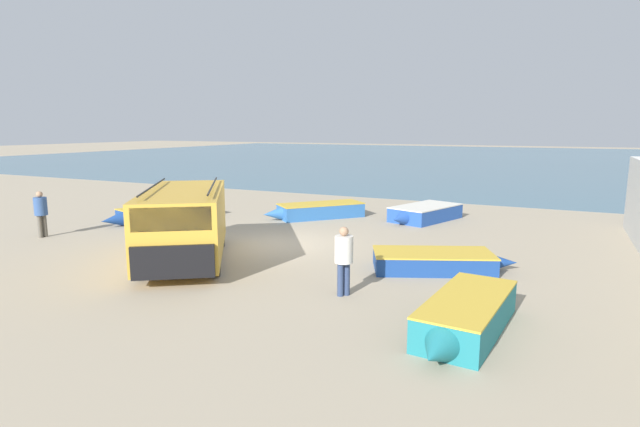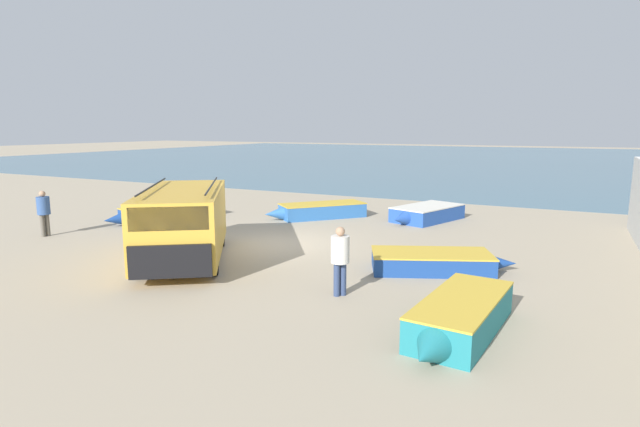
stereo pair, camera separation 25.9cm
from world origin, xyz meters
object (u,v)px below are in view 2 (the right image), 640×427
Objects in this scene: fishing_rowboat_1 at (426,213)px; fishing_rowboat_4 at (165,213)px; fishing_rowboat_3 at (319,210)px; fisherman_1 at (340,255)px; parked_van at (184,221)px; fishing_rowboat_0 at (459,317)px; fishing_rowboat_2 at (435,262)px; fisherman_0 at (44,209)px.

fishing_rowboat_1 is 0.84× the size of fishing_rowboat_4.
fishing_rowboat_3 is 2.41× the size of fisherman_1.
parked_van is at bearing 31.22° from fisherman_1.
parked_van reaches higher than fishing_rowboat_0.
parked_van is 1.41× the size of fishing_rowboat_1.
fishing_rowboat_2 is 2.42× the size of fisherman_1.
fisherman_1 reaches higher than fishing_rowboat_4.
fishing_rowboat_0 is 0.99× the size of fishing_rowboat_3.
fishing_rowboat_0 is 0.82× the size of fishing_rowboat_4.
parked_van is 8.52m from fishing_rowboat_0.
fishing_rowboat_2 is 12.36m from fishing_rowboat_4.
fisherman_0 is at bearing -127.24° from parked_van.
parked_van is 10.61m from fishing_rowboat_1.
fisherman_0 is at bearing 34.41° from fisherman_1.
parked_van reaches higher than fishing_rowboat_1.
fisherman_1 is (10.62, -5.52, 0.67)m from fishing_rowboat_4.
fishing_rowboat_2 is at bearing 36.02° from fishing_rowboat_1.
parked_van reaches higher than fishing_rowboat_2.
fisherman_1 is at bearing 80.95° from fishing_rowboat_4.
parked_van is 6.80m from fisherman_0.
fishing_rowboat_0 is (8.29, -1.81, -0.84)m from parked_van.
fishing_rowboat_4 is at bearing -44.97° from fishing_rowboat_1.
parked_van reaches higher than fishing_rowboat_4.
fishing_rowboat_4 is (-12.11, 2.50, 0.05)m from fishing_rowboat_2.
fishing_rowboat_4 is (-5.26, 4.72, -0.86)m from parked_van.
fishing_rowboat_4 is at bearing -17.10° from fishing_rowboat_3.
fishing_rowboat_0 is 11.85m from fishing_rowboat_1.
fishing_rowboat_2 is (-1.44, 4.04, -0.08)m from fishing_rowboat_0.
parked_van is at bearing -6.85° from fishing_rowboat_1.
fisherman_0 reaches higher than fishing_rowboat_1.
fisherman_1 reaches higher than fishing_rowboat_2.
fishing_rowboat_3 is (-4.35, -1.37, 0.00)m from fishing_rowboat_1.
fisherman_1 is at bearing -139.27° from fishing_rowboat_2.
fishing_rowboat_1 is 10.33m from fisherman_1.
fisherman_1 is (12.15, -1.13, -0.01)m from fisherman_0.
fisherman_0 is 12.20m from fisherman_1.
fishing_rowboat_2 is (6.85, 2.23, -0.91)m from parked_van.
fisherman_0 is (-13.64, -1.90, 0.73)m from fishing_rowboat_2.
fishing_rowboat_0 reaches higher than fishing_rowboat_4.
fisherman_1 is (0.67, -10.28, 0.67)m from fishing_rowboat_1.
parked_van is at bearing -96.76° from fishing_rowboat_0.
fishing_rowboat_2 is 13.79m from fisherman_0.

